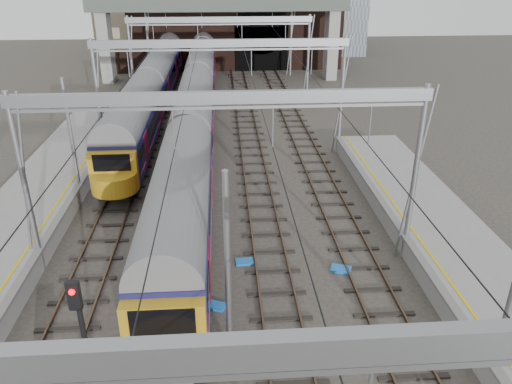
{
  "coord_description": "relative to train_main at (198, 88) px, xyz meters",
  "views": [
    {
      "loc": [
        -0.04,
        -11.27,
        12.49
      ],
      "look_at": [
        1.48,
        10.3,
        2.4
      ],
      "focal_mm": 35.0,
      "sensor_mm": 36.0,
      "label": 1
    }
  ],
  "objects": [
    {
      "name": "train_main",
      "position": [
        0.0,
        0.0,
        0.0
      ],
      "size": [
        2.68,
        62.03,
        4.65
      ],
      "color": "black",
      "rests_on": "ground"
    },
    {
      "name": "equip_cover_c",
      "position": [
        7.02,
        -24.79,
        -2.36
      ],
      "size": [
        1.05,
        0.9,
        0.1
      ],
      "primitive_type": "cube",
      "rotation": [
        0.0,
        0.0,
        -0.37
      ],
      "color": "blue",
      "rests_on": "ground"
    },
    {
      "name": "overbridge",
      "position": [
        2.0,
        14.23,
        4.85
      ],
      "size": [
        28.0,
        3.0,
        9.25
      ],
      "color": "gray",
      "rests_on": "ground"
    },
    {
      "name": "retaining_wall",
      "position": [
        3.4,
        20.16,
        1.92
      ],
      "size": [
        28.0,
        2.75,
        9.0
      ],
      "color": "black",
      "rests_on": "ground"
    },
    {
      "name": "equip_cover_b",
      "position": [
        1.49,
        -26.98,
        -2.37
      ],
      "size": [
        0.92,
        0.79,
        0.09
      ],
      "primitive_type": "cube",
      "rotation": [
        0.0,
        0.0,
        -0.4
      ],
      "color": "blue",
      "rests_on": "ground"
    },
    {
      "name": "signal_near_left",
      "position": [
        -2.11,
        -31.75,
        0.63
      ],
      "size": [
        0.36,
        0.47,
        4.82
      ],
      "rotation": [
        0.0,
        0.0,
        -0.1
      ],
      "color": "black",
      "rests_on": "ground"
    },
    {
      "name": "overhead_line",
      "position": [
        2.0,
        -10.28,
        4.15
      ],
      "size": [
        16.8,
        80.0,
        8.0
      ],
      "color": "gray",
      "rests_on": "ground"
    },
    {
      "name": "tracks",
      "position": [
        2.0,
        -16.77,
        -2.4
      ],
      "size": [
        14.4,
        80.0,
        0.22
      ],
      "color": "#4C3828",
      "rests_on": "ground"
    },
    {
      "name": "equip_cover_a",
      "position": [
        2.79,
        -23.88,
        -2.37
      ],
      "size": [
        0.84,
        0.61,
        0.09
      ],
      "primitive_type": "cube",
      "rotation": [
        0.0,
        0.0,
        0.06
      ],
      "color": "blue",
      "rests_on": "ground"
    },
    {
      "name": "train_second",
      "position": [
        -4.0,
        13.28,
        0.0
      ],
      "size": [
        2.69,
        62.12,
        4.66
      ],
      "color": "black",
      "rests_on": "ground"
    }
  ]
}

